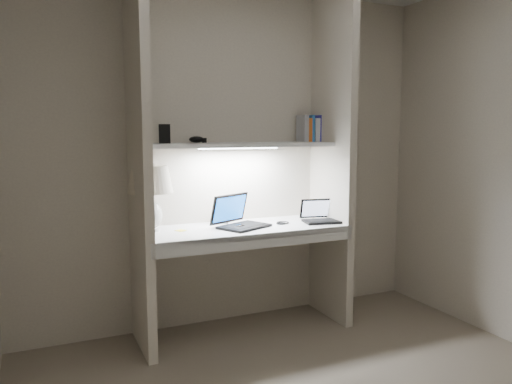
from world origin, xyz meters
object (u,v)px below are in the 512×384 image
laptop_netbook (320,217)px  book_row (311,129)px  table_lamp (150,187)px  speaker (221,214)px  laptop_main (239,220)px

laptop_netbook → book_row: bearing=88.6°
table_lamp → speaker: 0.58m
table_lamp → laptop_main: bearing=-9.2°
table_lamp → book_row: (1.29, 0.07, 0.39)m
table_lamp → speaker: size_ratio=3.09×
table_lamp → laptop_main: (0.60, -0.10, -0.25)m
laptop_main → book_row: bearing=-11.7°
laptop_netbook → laptop_main: bearing=-175.0°
table_lamp → book_row: size_ratio=2.18×
speaker → laptop_netbook: bearing=0.5°
speaker → laptop_main: bearing=-48.9°
laptop_main → laptop_netbook: 0.64m
laptop_main → speaker: (-0.07, 0.18, 0.02)m
laptop_main → speaker: size_ratio=2.99×
laptop_main → table_lamp: bearing=145.1°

